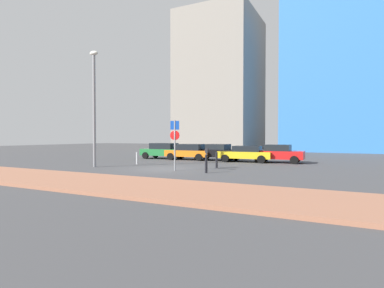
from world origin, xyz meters
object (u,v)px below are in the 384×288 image
parking_meter (207,156)px  traffic_bollard_near (206,164)px  traffic_bollard_far (217,160)px  parking_sign_post (175,139)px  traffic_bollard_mid (137,158)px  street_lamp (94,100)px  parked_car_green (163,151)px  parked_car_orange (189,151)px  parked_car_black (217,152)px  parked_car_yellow (246,153)px  parked_car_red (278,153)px

parking_meter → traffic_bollard_near: bearing=-67.3°
traffic_bollard_near → traffic_bollard_far: traffic_bollard_far is taller
parking_sign_post → traffic_bollard_mid: 5.59m
traffic_bollard_far → street_lamp: bearing=-156.8°
street_lamp → traffic_bollard_far: 9.46m
parked_car_green → traffic_bollard_near: bearing=-46.1°
traffic_bollard_near → parked_car_orange: bearing=122.8°
parking_sign_post → street_lamp: (-6.16, -0.54, 2.70)m
street_lamp → traffic_bollard_near: street_lamp is taller
parked_car_green → parked_car_black: parked_car_green is taller
parked_car_orange → parked_car_black: size_ratio=0.92×
parked_car_green → parked_car_orange: (2.80, -0.05, -0.02)m
parked_car_orange → parking_meter: 9.14m
traffic_bollard_near → street_lamp: bearing=-177.9°
parked_car_black → parking_meter: (2.55, -8.05, 0.15)m
parked_car_orange → parked_car_black: 2.62m
traffic_bollard_near → traffic_bollard_far: 3.10m
parked_car_yellow → traffic_bollard_near: parked_car_yellow is taller
parked_car_yellow → parked_car_black: bearing=169.5°
parked_car_green → parking_meter: parked_car_green is taller
parked_car_black → parking_meter: size_ratio=3.26×
parked_car_orange → parked_car_yellow: bearing=-0.4°
parked_car_orange → traffic_bollard_near: size_ratio=3.92×
parked_car_red → parked_car_black: bearing=-180.0°
parked_car_green → parked_car_yellow: 8.16m
parked_car_green → traffic_bollard_near: (8.38, -8.70, -0.26)m
parked_car_black → traffic_bollard_mid: bearing=-122.1°
parking_sign_post → traffic_bollard_near: parking_sign_post is taller
parking_meter → street_lamp: 8.91m
parked_car_green → street_lamp: 9.80m
parked_car_yellow → traffic_bollard_mid: bearing=-139.1°
traffic_bollard_near → parking_meter: bearing=112.7°
parked_car_orange → parked_car_yellow: parked_car_orange is taller
parked_car_orange → parking_sign_post: (3.32, -8.41, 1.21)m
parked_car_black → parking_sign_post: (0.75, -8.89, 1.23)m
parked_car_orange → parking_meter: (5.12, -7.57, 0.14)m
parked_car_black → parking_meter: 8.44m
parked_car_red → traffic_bollard_far: bearing=-115.7°
parked_car_yellow → street_lamp: (-8.19, -8.91, 3.95)m
parked_car_yellow → parking_meter: bearing=-91.8°
parked_car_red → street_lamp: 14.82m
parked_car_orange → street_lamp: size_ratio=0.52×
parked_car_green → traffic_bollard_mid: bearing=-77.2°
parked_car_red → parked_car_orange: bearing=-176.5°
traffic_bollard_mid → traffic_bollard_far: bearing=2.9°
parking_sign_post → parking_meter: bearing=25.1°
parking_sign_post → traffic_bollard_mid: size_ratio=3.37×
street_lamp → traffic_bollard_far: bearing=23.2°
parking_sign_post → traffic_bollard_far: (1.67, 2.81, -1.44)m
parked_car_black → parked_car_yellow: 2.83m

